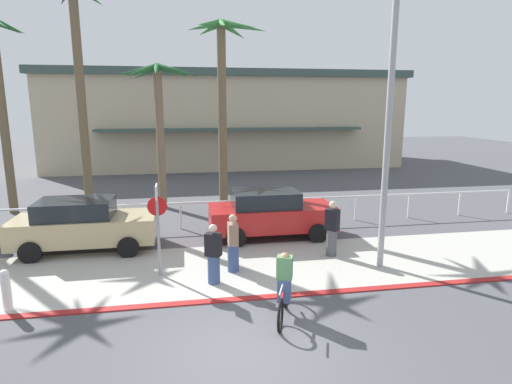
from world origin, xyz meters
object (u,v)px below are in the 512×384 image
(bollard_3, at_px, (6,290))
(palm_tree_3, at_px, (78,56))
(car_tan_1, at_px, (83,225))
(stop_sign_bike_lane, at_px, (158,217))
(pedestrian_2, at_px, (332,231))
(streetlight_curb, at_px, (393,119))
(pedestrian_0, at_px, (233,246))
(palm_tree_5, at_px, (224,71))
(car_red_2, at_px, (270,213))
(pedestrian_1, at_px, (214,257))
(palm_tree_4, at_px, (159,97))
(cyclist_red_0, at_px, (284,287))

(bollard_3, distance_m, palm_tree_3, 10.65)
(car_tan_1, bearing_deg, stop_sign_bike_lane, -45.58)
(pedestrian_2, bearing_deg, palm_tree_3, 141.78)
(pedestrian_2, bearing_deg, streetlight_curb, -49.59)
(stop_sign_bike_lane, distance_m, car_tan_1, 3.66)
(pedestrian_0, height_order, pedestrian_2, pedestrian_2)
(stop_sign_bike_lane, bearing_deg, car_tan_1, 134.42)
(palm_tree_5, bearing_deg, palm_tree_3, 173.80)
(bollard_3, height_order, car_red_2, car_red_2)
(car_red_2, height_order, pedestrian_2, pedestrian_2)
(palm_tree_3, height_order, pedestrian_1, palm_tree_3)
(streetlight_curb, xyz_separation_m, car_tan_1, (-8.79, 3.18, -3.41))
(palm_tree_3, height_order, car_tan_1, palm_tree_3)
(car_red_2, bearing_deg, car_tan_1, -176.52)
(pedestrian_0, relative_size, pedestrian_1, 1.03)
(stop_sign_bike_lane, xyz_separation_m, car_tan_1, (-2.50, 2.55, -0.81))
(pedestrian_0, bearing_deg, palm_tree_4, 105.42)
(streetlight_curb, relative_size, pedestrian_1, 4.61)
(bollard_3, bearing_deg, palm_tree_4, 72.05)
(bollard_3, height_order, pedestrian_1, pedestrian_1)
(stop_sign_bike_lane, xyz_separation_m, pedestrian_2, (5.18, 0.67, -0.85))
(bollard_3, height_order, car_tan_1, car_tan_1)
(bollard_3, xyz_separation_m, palm_tree_3, (0.09, 8.77, 6.04))
(palm_tree_3, relative_size, car_red_2, 2.12)
(car_tan_1, height_order, cyclist_red_0, car_tan_1)
(streetlight_curb, distance_m, pedestrian_0, 5.55)
(palm_tree_4, bearing_deg, stop_sign_bike_lane, -88.36)
(bollard_3, distance_m, palm_tree_4, 11.02)
(pedestrian_0, distance_m, pedestrian_2, 3.24)
(palm_tree_5, xyz_separation_m, car_red_2, (1.22, -3.76, -5.13))
(bollard_3, xyz_separation_m, pedestrian_1, (4.76, 0.69, 0.23))
(palm_tree_4, xyz_separation_m, palm_tree_5, (2.72, -1.44, 1.03))
(car_red_2, bearing_deg, palm_tree_5, 107.97)
(streetlight_curb, distance_m, pedestrian_1, 6.01)
(palm_tree_4, relative_size, pedestrian_2, 3.62)
(palm_tree_3, xyz_separation_m, pedestrian_1, (4.67, -8.08, -5.80))
(pedestrian_2, bearing_deg, car_tan_1, 166.25)
(palm_tree_4, distance_m, pedestrian_2, 10.10)
(palm_tree_5, relative_size, pedestrian_0, 4.78)
(palm_tree_3, xyz_separation_m, palm_tree_4, (3.02, 0.82, -1.57))
(car_red_2, height_order, pedestrian_0, car_red_2)
(car_tan_1, bearing_deg, pedestrian_1, -40.27)
(bollard_3, bearing_deg, palm_tree_5, 54.42)
(palm_tree_4, relative_size, car_tan_1, 1.46)
(car_red_2, distance_m, pedestrian_0, 3.42)
(stop_sign_bike_lane, bearing_deg, pedestrian_0, -1.35)
(car_tan_1, distance_m, cyclist_red_0, 7.54)
(palm_tree_3, relative_size, palm_tree_5, 1.16)
(car_tan_1, bearing_deg, bollard_3, -101.79)
(streetlight_curb, height_order, pedestrian_0, streetlight_curb)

